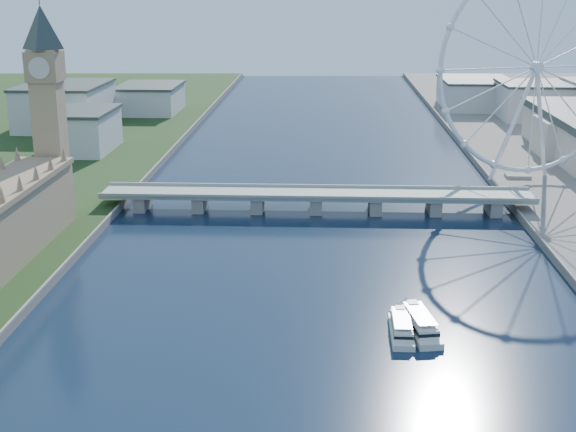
{
  "coord_description": "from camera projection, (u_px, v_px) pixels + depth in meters",
  "views": [
    {
      "loc": [
        4.27,
        -96.85,
        113.32
      ],
      "look_at": [
        -10.28,
        210.0,
        23.25
      ],
      "focal_mm": 50.0,
      "sensor_mm": 36.0,
      "label": 1
    }
  ],
  "objects": [
    {
      "name": "big_ben",
      "position": [
        46.0,
        84.0,
        378.47
      ],
      "size": [
        20.02,
        20.02,
        110.0
      ],
      "color": "tan",
      "rests_on": "ground"
    },
    {
      "name": "westminster_bridge",
      "position": [
        316.0,
        198.0,
        410.6
      ],
      "size": [
        220.0,
        22.0,
        9.5
      ],
      "color": "gray",
      "rests_on": "ground"
    },
    {
      "name": "london_eye",
      "position": [
        537.0,
        68.0,
        440.81
      ],
      "size": [
        113.6,
        39.12,
        124.3
      ],
      "color": "silver",
      "rests_on": "ground"
    },
    {
      "name": "city_skyline",
      "position": [
        369.0,
        104.0,
        655.21
      ],
      "size": [
        505.0,
        280.0,
        32.0
      ],
      "color": "beige",
      "rests_on": "ground"
    },
    {
      "name": "tour_boat_near",
      "position": [
        419.0,
        332.0,
        269.69
      ],
      "size": [
        13.81,
        33.78,
        7.29
      ],
      "primitive_type": null,
      "rotation": [
        0.0,
        0.0,
        0.17
      ],
      "color": "silver",
      "rests_on": "ground"
    },
    {
      "name": "tour_boat_far",
      "position": [
        401.0,
        334.0,
        267.67
      ],
      "size": [
        8.09,
        29.91,
        6.58
      ],
      "primitive_type": null,
      "rotation": [
        0.0,
        0.0,
        -0.02
      ],
      "color": "silver",
      "rests_on": "ground"
    }
  ]
}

